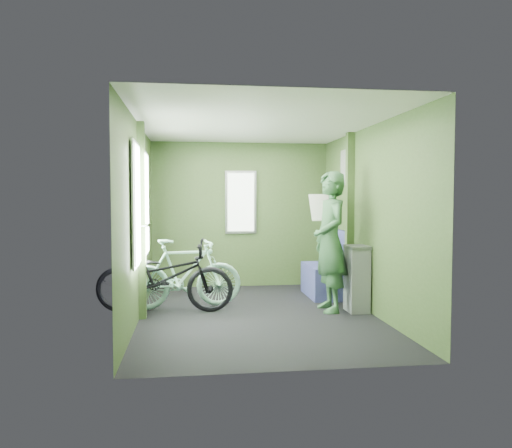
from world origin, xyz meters
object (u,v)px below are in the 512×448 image
(bench_seat, at_px, (326,277))
(passenger, at_px, (330,241))
(bicycle_black, at_px, (165,313))
(bicycle_mint, at_px, (184,309))
(waste_box, at_px, (357,279))

(bench_seat, bearing_deg, passenger, -102.74)
(bicycle_black, relative_size, bicycle_mint, 1.12)
(passenger, bearing_deg, bench_seat, 163.43)
(waste_box, distance_m, bench_seat, 1.01)
(bench_seat, bearing_deg, bicycle_black, -161.30)
(waste_box, bearing_deg, bench_seat, 96.52)
(bicycle_black, bearing_deg, passenger, -88.46)
(waste_box, bearing_deg, passenger, 166.84)
(bicycle_mint, relative_size, waste_box, 1.82)
(bicycle_black, xyz_separation_m, bench_seat, (2.27, 0.76, 0.28))
(passenger, relative_size, waste_box, 2.12)
(passenger, height_order, waste_box, passenger)
(passenger, distance_m, waste_box, 0.57)
(bicycle_black, relative_size, passenger, 0.97)
(bicycle_mint, distance_m, waste_box, 2.23)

